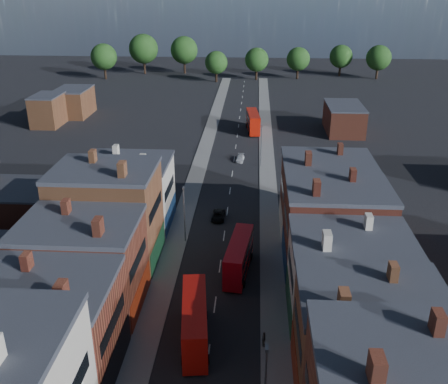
# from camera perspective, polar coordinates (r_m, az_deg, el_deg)

# --- Properties ---
(pavement_west) EXTENTS (3.00, 200.00, 0.12)m
(pavement_west) POSITION_cam_1_polar(r_m,az_deg,el_deg) (86.85, -3.53, 0.79)
(pavement_west) COLOR gray
(pavement_west) RESTS_ON ground
(pavement_east) EXTENTS (3.00, 200.00, 0.12)m
(pavement_east) POSITION_cam_1_polar(r_m,az_deg,el_deg) (86.26, 5.08, 0.58)
(pavement_east) COLOR gray
(pavement_east) RESTS_ON ground
(terrace_west) EXTENTS (12.00, 80.00, 11.99)m
(terrace_west) POSITION_cam_1_polar(r_m,az_deg,el_deg) (44.05, -22.30, -17.13)
(terrace_west) COLOR maroon
(terrace_west) RESTS_ON ground
(terrace_east) EXTENTS (12.00, 80.00, 11.99)m
(terrace_east) POSITION_cam_1_polar(r_m,az_deg,el_deg) (41.52, 17.78, -19.23)
(terrace_east) COLOR maroon
(terrace_east) RESTS_ON ground
(lamp_post_1) EXTENTS (0.25, 0.70, 8.12)m
(lamp_post_1) POSITION_cam_1_polar(r_m,az_deg,el_deg) (41.17, 4.75, -20.82)
(lamp_post_1) COLOR slate
(lamp_post_1) RESTS_ON ground
(lamp_post_2) EXTENTS (0.25, 0.70, 8.12)m
(lamp_post_2) POSITION_cam_1_polar(r_m,az_deg,el_deg) (66.69, -4.56, -2.14)
(lamp_post_2) COLOR slate
(lamp_post_2) RESTS_ON ground
(lamp_post_3) EXTENTS (0.25, 0.70, 8.12)m
(lamp_post_3) POSITION_cam_1_polar(r_m,az_deg,el_deg) (94.02, 4.27, 5.58)
(lamp_post_3) COLOR slate
(lamp_post_3) RESTS_ON ground
(bus_0) EXTENTS (3.55, 10.51, 4.45)m
(bus_0) POSITION_cam_1_polar(r_m,az_deg,el_deg) (50.49, -3.37, -14.48)
(bus_0) COLOR #BB100A
(bus_0) RESTS_ON ground
(bus_1) EXTENTS (3.41, 10.00, 4.23)m
(bus_1) POSITION_cam_1_polar(r_m,az_deg,el_deg) (60.89, 1.70, -7.31)
(bus_1) COLOR #BC0A13
(bus_1) RESTS_ON ground
(bus_2) EXTENTS (3.44, 10.61, 4.50)m
(bus_2) POSITION_cam_1_polar(r_m,az_deg,el_deg) (117.36, 3.33, 8.07)
(bus_2) COLOR #B81708
(bus_2) RESTS_ON ground
(car_2) EXTENTS (1.96, 4.07, 1.12)m
(car_2) POSITION_cam_1_polar(r_m,az_deg,el_deg) (74.56, -0.66, -2.71)
(car_2) COLOR black
(car_2) RESTS_ON ground
(car_3) EXTENTS (1.78, 3.76, 1.06)m
(car_3) POSITION_cam_1_polar(r_m,az_deg,el_deg) (98.29, 1.85, 3.86)
(car_3) COLOR silver
(car_3) RESTS_ON ground
(ped_3) EXTENTS (0.66, 1.01, 1.58)m
(ped_3) POSITION_cam_1_polar(r_m,az_deg,el_deg) (50.78, 4.57, -16.43)
(ped_3) COLOR #514C46
(ped_3) RESTS_ON pavement_east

